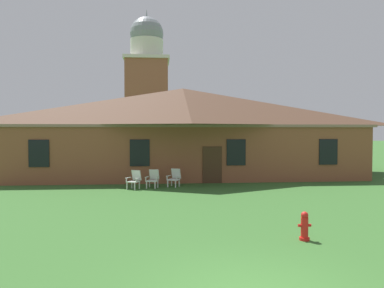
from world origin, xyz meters
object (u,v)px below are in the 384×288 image
object	(u,v)px
lawn_chair_near_door	(153,178)
lawn_chair_left_end	(175,177)
lawn_chair_by_porch	(134,179)
fire_hydrant	(305,227)

from	to	relation	value
lawn_chair_near_door	lawn_chair_left_end	world-z (taller)	same
lawn_chair_by_porch	fire_hydrant	distance (m)	10.93
lawn_chair_near_door	lawn_chair_left_end	size ratio (longest dim) A/B	1.00
lawn_chair_by_porch	lawn_chair_left_end	world-z (taller)	same
lawn_chair_near_door	fire_hydrant	distance (m)	10.75
lawn_chair_near_door	lawn_chair_left_end	distance (m)	1.20
lawn_chair_by_porch	fire_hydrant	world-z (taller)	lawn_chair_by_porch
lawn_chair_by_porch	fire_hydrant	xyz separation A→B (m)	(5.23, -9.60, -0.12)
lawn_chair_by_porch	lawn_chair_left_end	xyz separation A→B (m)	(2.09, 0.62, 0.00)
lawn_chair_near_door	fire_hydrant	size ratio (longest dim) A/B	1.21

